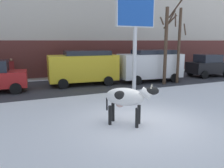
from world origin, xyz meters
The scene contains 11 objects.
ground_plane centered at (0.00, 0.00, 0.00)m, with size 120.00×120.00×0.00m, color white.
road_strip centered at (0.00, 7.76, 0.00)m, with size 60.00×5.60×0.01m, color #333338.
building_facade centered at (0.00, 13.92, 6.48)m, with size 44.00×6.10×13.00m.
cow_holstein centered at (-0.72, 0.02, 1.00)m, with size 1.72×1.54×1.54m.
billboard centered at (2.33, 4.92, 4.31)m, with size 2.53×0.36×5.56m.
car_yellow_van centered at (0.04, 7.92, 1.24)m, with size 4.72×2.37×2.32m.
car_white_van centered at (4.93, 7.21, 1.24)m, with size 4.72×2.37×2.32m.
car_black_hatchback centered at (10.72, 7.24, 0.93)m, with size 3.61×2.12×1.86m.
pedestrian_by_cars centered at (-4.47, 10.81, 0.88)m, with size 0.36×0.24×1.73m.
bare_tree_left_lot centered at (5.27, 5.85, 2.89)m, with size 1.16×1.32×5.57m.
bare_tree_right_lot centered at (6.36, 5.88, 2.70)m, with size 1.04×1.04×5.17m.
Camera 1 is at (-4.24, -6.87, 2.97)m, focal length 36.13 mm.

